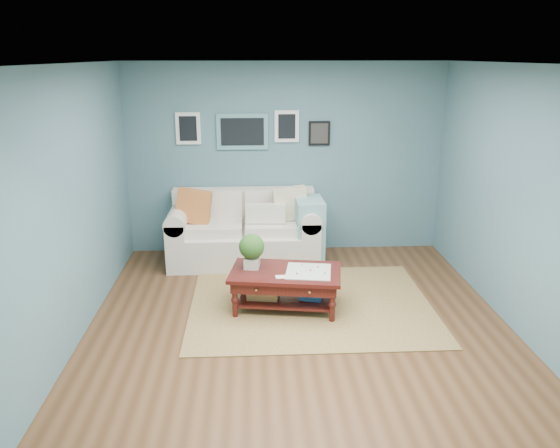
{
  "coord_description": "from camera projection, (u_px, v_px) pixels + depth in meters",
  "views": [
    {
      "loc": [
        -0.48,
        -5.19,
        2.78
      ],
      "look_at": [
        -0.15,
        1.0,
        0.85
      ],
      "focal_mm": 35.0,
      "sensor_mm": 36.0,
      "label": 1
    }
  ],
  "objects": [
    {
      "name": "loveseat",
      "position": [
        251.0,
        231.0,
        7.57
      ],
      "size": [
        2.1,
        0.96,
        1.08
      ],
      "color": "white",
      "rests_on": "ground"
    },
    {
      "name": "area_rug",
      "position": [
        311.0,
        304.0,
        6.33
      ],
      "size": [
        2.76,
        2.21,
        0.01
      ],
      "primitive_type": "cube",
      "color": "brown",
      "rests_on": "ground"
    },
    {
      "name": "room_shell",
      "position": [
        299.0,
        203.0,
        5.45
      ],
      "size": [
        5.0,
        5.02,
        2.7
      ],
      "color": "brown",
      "rests_on": "ground"
    },
    {
      "name": "coffee_table",
      "position": [
        280.0,
        277.0,
        6.15
      ],
      "size": [
        1.32,
        0.9,
        0.86
      ],
      "rotation": [
        0.0,
        0.0,
        -0.15
      ],
      "color": "#350D0C",
      "rests_on": "ground"
    }
  ]
}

